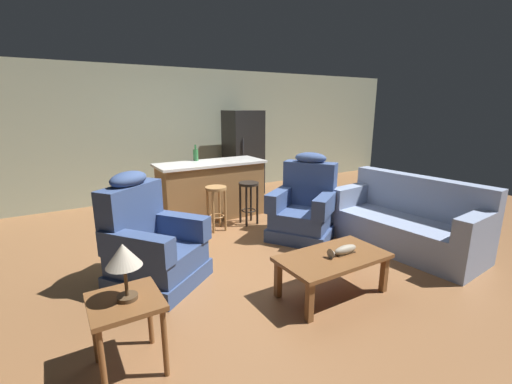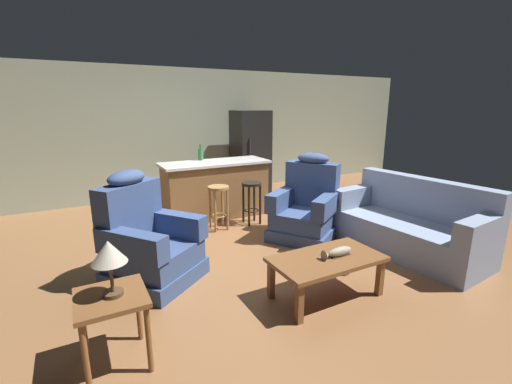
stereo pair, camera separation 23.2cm
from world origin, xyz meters
TOP-DOWN VIEW (x-y plane):
  - ground_plane at (0.00, 0.00)m, footprint 12.00×12.00m
  - back_wall at (0.00, 3.12)m, footprint 12.00×0.05m
  - coffee_table at (0.00, -1.57)m, footprint 1.10×0.60m
  - fish_figurine at (0.10, -1.60)m, footprint 0.34×0.10m
  - couch at (1.69, -1.20)m, footprint 1.01×1.97m
  - recliner_near_lamp at (-1.47, -0.38)m, footprint 1.18×1.18m
  - recliner_near_island at (0.79, -0.16)m, footprint 1.16×1.16m
  - end_table at (-1.95, -1.57)m, footprint 0.48×0.48m
  - table_lamp at (-1.93, -1.57)m, footprint 0.24×0.24m
  - kitchen_island at (0.00, 1.35)m, footprint 1.80×0.70m
  - bar_stool_left at (-0.20, 0.72)m, footprint 0.32×0.32m
  - bar_stool_right at (0.36, 0.72)m, footprint 0.32×0.32m
  - refrigerator at (1.29, 2.55)m, footprint 0.70×0.69m
  - bottle_tall_green at (-0.15, 1.61)m, footprint 0.09×0.09m

SIDE VIEW (x-z plane):
  - ground_plane at x=0.00m, z-range 0.00..0.00m
  - couch at x=1.69m, z-range -0.13..0.81m
  - coffee_table at x=0.00m, z-range 0.15..0.57m
  - recliner_near_lamp at x=-1.47m, z-range -0.18..1.02m
  - recliner_near_island at x=0.79m, z-range -0.18..1.02m
  - end_table at x=-1.95m, z-range 0.18..0.74m
  - fish_figurine at x=0.10m, z-range 0.41..0.51m
  - bar_stool_left at x=-0.20m, z-range 0.13..0.81m
  - bar_stool_right at x=0.36m, z-range 0.13..0.81m
  - kitchen_island at x=0.00m, z-range 0.00..0.95m
  - table_lamp at x=-1.93m, z-range 0.66..1.07m
  - refrigerator at x=1.29m, z-range 0.00..1.76m
  - bottle_tall_green at x=-0.15m, z-range 0.92..1.19m
  - back_wall at x=0.00m, z-range 0.00..2.60m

